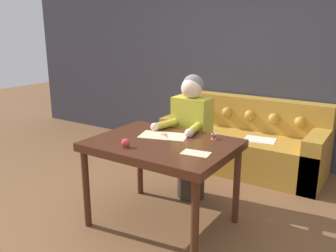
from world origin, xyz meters
name	(u,v)px	position (x,y,z in m)	size (l,w,h in m)	color
ground_plane	(161,225)	(0.00, 0.00, 0.00)	(16.00, 16.00, 0.00)	brown
wall_back	(253,60)	(0.00, 2.14, 1.30)	(8.00, 0.06, 2.60)	#383842
dining_table	(162,150)	(0.00, 0.03, 0.70)	(1.19, 0.89, 0.78)	#472314
couch	(244,144)	(0.10, 1.72, 0.31)	(1.93, 0.84, 0.85)	#B7842D
person	(191,138)	(-0.05, 0.63, 0.64)	(0.45, 0.56, 1.27)	#33281E
pattern_paper_main	(164,136)	(-0.08, 0.17, 0.78)	(0.47, 0.35, 0.00)	beige
pattern_paper_offcut	(196,153)	(0.38, -0.08, 0.78)	(0.23, 0.17, 0.00)	beige
scissors	(166,136)	(-0.06, 0.18, 0.78)	(0.18, 0.16, 0.01)	silver
thread_spool	(214,136)	(0.33, 0.33, 0.80)	(0.04, 0.04, 0.05)	red
pin_cushion	(126,143)	(-0.16, -0.26, 0.81)	(0.07, 0.07, 0.07)	#4C3828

